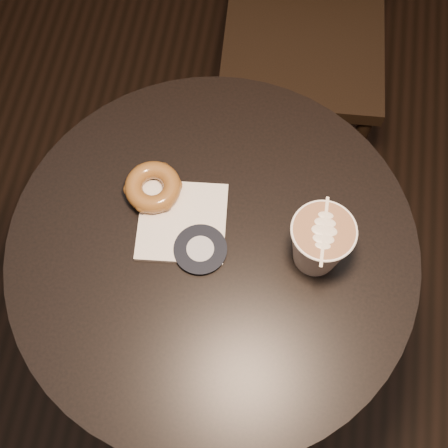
% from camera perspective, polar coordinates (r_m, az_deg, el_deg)
% --- Properties ---
extents(cafe_table, '(0.70, 0.70, 0.75)m').
position_cam_1_polar(cafe_table, '(1.24, -0.90, -5.48)').
color(cafe_table, black).
rests_on(cafe_table, ground).
extents(pastry_bag, '(0.16, 0.16, 0.01)m').
position_cam_1_polar(pastry_bag, '(1.07, -3.84, 0.23)').
color(pastry_bag, white).
rests_on(pastry_bag, cafe_table).
extents(doughnut, '(0.10, 0.10, 0.03)m').
position_cam_1_polar(doughnut, '(1.08, -6.52, 3.38)').
color(doughnut, brown).
rests_on(doughnut, pastry_bag).
extents(latte_cup, '(0.10, 0.10, 0.11)m').
position_cam_1_polar(latte_cup, '(1.00, 8.69, -1.80)').
color(latte_cup, white).
rests_on(latte_cup, cafe_table).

